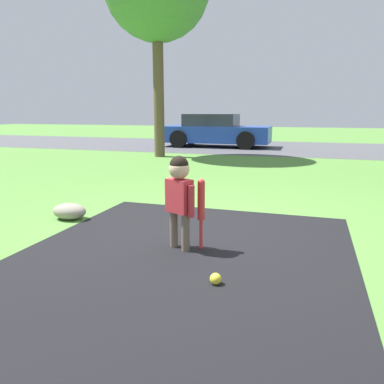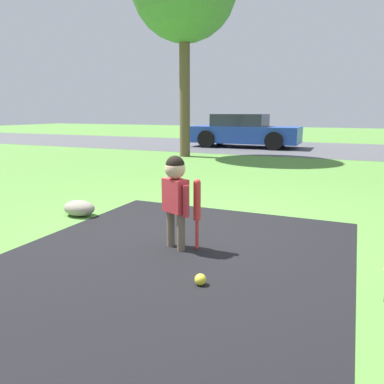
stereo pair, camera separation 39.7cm
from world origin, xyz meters
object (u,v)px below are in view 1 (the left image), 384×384
Objects in this scene: baseball_bat at (201,204)px; sports_ball at (216,279)px; parked_car at (215,131)px; child at (179,190)px.

baseball_bat is 7.60× the size of sports_ball.
sports_ball is 0.02× the size of parked_car.
parked_car reaches higher than child.
child is 0.23× the size of parked_car.
baseball_bat is 0.88m from sports_ball.
parked_car reaches higher than baseball_bat.
parked_car is (-2.92, 11.43, 0.55)m from sports_ball.
child is at bearing 129.31° from sports_ball.
child is at bearing -78.40° from parked_car.
parked_car reaches higher than sports_ball.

